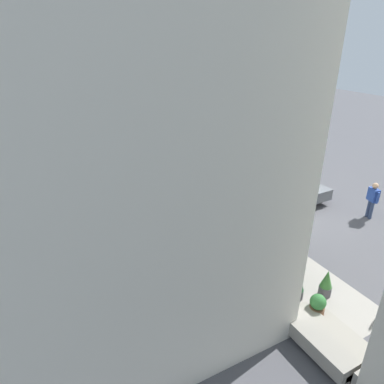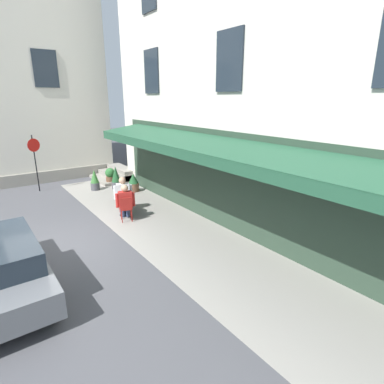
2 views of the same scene
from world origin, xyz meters
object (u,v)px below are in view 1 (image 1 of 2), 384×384
at_px(cafe_chair_red_under_awning, 253,219).
at_px(potted_plant_under_sign, 317,306).
at_px(cafe_table_mid_terrace, 257,227).
at_px(walking_pedestrian_in_blue, 373,198).
at_px(cafe_chair_red_corner_left, 144,149).
at_px(parked_car_grey, 288,181).
at_px(cafe_chair_red_back_row, 133,145).
at_px(potted_plant_by_steps, 267,276).
at_px(seated_patron_in_white, 261,228).
at_px(potted_plant_mid_terrace, 326,283).
at_px(potted_plant_entrance_left, 298,285).
at_px(cafe_table_near_entrance, 139,148).
at_px(seated_companion_in_red, 255,218).
at_px(cafe_chair_red_kerbside, 262,234).

xyz_separation_m(cafe_chair_red_under_awning, potted_plant_under_sign, (5.07, -1.43, -0.12)).
distance_m(cafe_table_mid_terrace, walking_pedestrian_in_blue, 5.84).
distance_m(cafe_chair_red_corner_left, parked_car_grey, 10.38).
xyz_separation_m(cafe_chair_red_back_row, potted_plant_by_steps, (15.99, -0.85, -0.13)).
bearing_deg(seated_patron_in_white, walking_pedestrian_in_blue, 83.47).
height_order(potted_plant_mid_terrace, parked_car_grey, parked_car_grey).
bearing_deg(seated_patron_in_white, potted_plant_under_sign, -14.87).
distance_m(walking_pedestrian_in_blue, potted_plant_entrance_left, 7.33).
height_order(cafe_chair_red_back_row, potted_plant_under_sign, cafe_chair_red_back_row).
relative_size(potted_plant_entrance_left, parked_car_grey, 0.25).
relative_size(walking_pedestrian_in_blue, potted_plant_entrance_left, 1.62).
xyz_separation_m(cafe_chair_red_back_row, potted_plant_mid_terrace, (17.26, 0.53, -0.07)).
height_order(cafe_table_near_entrance, seated_companion_in_red, seated_companion_in_red).
xyz_separation_m(walking_pedestrian_in_blue, parked_car_grey, (-3.93, -1.47, -0.31)).
height_order(cafe_chair_red_kerbside, potted_plant_entrance_left, potted_plant_entrance_left).
bearing_deg(cafe_chair_red_kerbside, cafe_chair_red_corner_left, -179.33).
bearing_deg(cafe_chair_red_under_awning, parked_car_grey, 119.24).
height_order(cafe_table_mid_terrace, cafe_chair_red_kerbside, cafe_chair_red_kerbside).
bearing_deg(cafe_chair_red_back_row, potted_plant_entrance_left, -1.30).
relative_size(cafe_table_near_entrance, parked_car_grey, 0.17).
relative_size(cafe_chair_red_back_row, cafe_chair_red_kerbside, 1.00).
bearing_deg(cafe_table_mid_terrace, cafe_chair_red_kerbside, -20.07).
height_order(cafe_chair_red_corner_left, potted_plant_under_sign, cafe_chair_red_corner_left).
distance_m(cafe_chair_red_corner_left, cafe_chair_red_back_row, 1.26).
xyz_separation_m(cafe_table_mid_terrace, parked_car_grey, (-2.87, 4.25, 0.22)).
distance_m(seated_companion_in_red, potted_plant_mid_terrace, 4.32).
xyz_separation_m(potted_plant_mid_terrace, potted_plant_entrance_left, (-0.35, -0.91, 0.05)).
bearing_deg(potted_plant_by_steps, seated_patron_in_white, 146.61).
height_order(cafe_chair_red_back_row, walking_pedestrian_in_blue, walking_pedestrian_in_blue).
bearing_deg(cafe_chair_red_under_awning, potted_plant_under_sign, -15.70).
bearing_deg(cafe_chair_red_under_awning, cafe_chair_red_kerbside, -19.21).
height_order(walking_pedestrian_in_blue, potted_plant_by_steps, walking_pedestrian_in_blue).
bearing_deg(cafe_chair_red_back_row, cafe_table_near_entrance, 23.05).
distance_m(cafe_table_near_entrance, cafe_chair_red_under_awning, 12.20).
bearing_deg(cafe_chair_red_back_row, seated_patron_in_white, 2.61).
height_order(cafe_chair_red_back_row, cafe_table_mid_terrace, cafe_chair_red_back_row).
bearing_deg(cafe_chair_red_under_awning, cafe_table_mid_terrace, -18.35).
relative_size(seated_companion_in_red, potted_plant_by_steps, 1.53).
distance_m(potted_plant_under_sign, parked_car_grey, 9.17).
distance_m(cafe_chair_red_under_awning, seated_companion_in_red, 0.26).
xyz_separation_m(potted_plant_by_steps, parked_car_grey, (-5.49, 5.87, 0.29)).
bearing_deg(potted_plant_mid_terrace, cafe_table_near_entrance, -179.04).
bearing_deg(parked_car_grey, seated_companion_in_red, -59.02).
xyz_separation_m(cafe_chair_red_corner_left, potted_plant_by_steps, (14.79, -1.25, -0.13)).
distance_m(cafe_chair_red_back_row, potted_plant_under_sign, 17.84).
bearing_deg(potted_plant_by_steps, cafe_table_near_entrance, 175.94).
bearing_deg(cafe_chair_red_under_awning, seated_companion_in_red, -18.35).
relative_size(cafe_chair_red_corner_left, cafe_chair_red_back_row, 1.00).
bearing_deg(potted_plant_by_steps, walking_pedestrian_in_blue, 102.03).
distance_m(cafe_chair_red_under_awning, potted_plant_entrance_left, 4.36).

